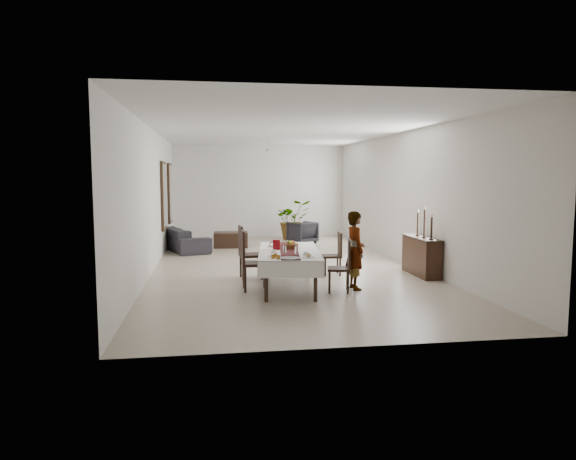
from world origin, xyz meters
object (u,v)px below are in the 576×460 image
(dining_table_top, at_px, (289,252))
(red_pitcher, at_px, (276,244))
(sideboard_body, at_px, (421,257))
(sofa, at_px, (186,239))
(woman, at_px, (355,250))

(dining_table_top, bearing_deg, red_pitcher, 149.04)
(sideboard_body, xyz_separation_m, sofa, (-5.22, 4.53, -0.07))
(dining_table_top, bearing_deg, woman, -5.96)
(red_pitcher, distance_m, woman, 1.51)
(dining_table_top, height_order, red_pitcher, red_pitcher)
(red_pitcher, bearing_deg, woman, -17.31)
(sideboard_body, relative_size, sofa, 0.60)
(dining_table_top, relative_size, sideboard_body, 1.72)
(red_pitcher, height_order, sideboard_body, red_pitcher)
(dining_table_top, height_order, sofa, dining_table_top)
(sofa, bearing_deg, dining_table_top, -176.09)
(dining_table_top, distance_m, woman, 1.25)
(red_pitcher, bearing_deg, sideboard_body, 12.15)
(woman, bearing_deg, dining_table_top, 73.47)
(dining_table_top, xyz_separation_m, red_pitcher, (-0.22, 0.17, 0.13))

